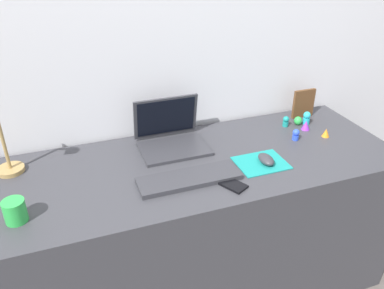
% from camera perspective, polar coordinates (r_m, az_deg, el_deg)
% --- Properties ---
extents(ground_plane, '(6.00, 6.00, 0.00)m').
position_cam_1_polar(ground_plane, '(2.16, 0.67, -19.46)').
color(ground_plane, '#59514C').
extents(back_wall, '(2.97, 0.05, 1.66)m').
position_cam_1_polar(back_wall, '(1.95, -2.97, 5.00)').
color(back_wall, silver).
rests_on(back_wall, ground_plane).
extents(desk, '(1.77, 0.65, 0.74)m').
position_cam_1_polar(desk, '(1.90, 0.73, -12.06)').
color(desk, '#38383D').
rests_on(desk, ground_plane).
extents(laptop, '(0.30, 0.25, 0.21)m').
position_cam_1_polar(laptop, '(1.79, -3.15, 1.50)').
color(laptop, '#333338').
rests_on(laptop, desk).
extents(keyboard, '(0.41, 0.13, 0.02)m').
position_cam_1_polar(keyboard, '(1.56, -0.41, -4.93)').
color(keyboard, '#333338').
rests_on(keyboard, desk).
extents(mousepad, '(0.21, 0.17, 0.00)m').
position_cam_1_polar(mousepad, '(1.70, 9.96, -2.64)').
color(mousepad, teal).
rests_on(mousepad, desk).
extents(mouse, '(0.06, 0.10, 0.03)m').
position_cam_1_polar(mouse, '(1.69, 10.67, -2.12)').
color(mouse, '#333338').
rests_on(mouse, mousepad).
extents(cell_phone, '(0.12, 0.14, 0.01)m').
position_cam_1_polar(cell_phone, '(1.55, 5.58, -5.66)').
color(cell_phone, black).
rests_on(cell_phone, desk).
extents(desk_lamp, '(0.11, 0.16, 0.33)m').
position_cam_1_polar(desk_lamp, '(1.68, -25.80, 0.26)').
color(desk_lamp, '#A5844C').
rests_on(desk_lamp, desk).
extents(picture_frame, '(0.12, 0.02, 0.15)m').
position_cam_1_polar(picture_frame, '(2.13, 15.83, 5.73)').
color(picture_frame, brown).
rests_on(picture_frame, desk).
extents(coffee_mug, '(0.08, 0.08, 0.08)m').
position_cam_1_polar(coffee_mug, '(1.47, -24.25, -8.78)').
color(coffee_mug, green).
rests_on(coffee_mug, desk).
extents(toy_figurine_orange, '(0.04, 0.04, 0.04)m').
position_cam_1_polar(toy_figurine_orange, '(1.98, 18.81, 1.62)').
color(toy_figurine_orange, orange).
rests_on(toy_figurine_orange, desk).
extents(toy_figurine_blue, '(0.03, 0.03, 0.05)m').
position_cam_1_polar(toy_figurine_blue, '(1.91, 14.80, 1.41)').
color(toy_figurine_blue, blue).
rests_on(toy_figurine_blue, desk).
extents(toy_figurine_cyan, '(0.04, 0.04, 0.07)m').
position_cam_1_polar(toy_figurine_cyan, '(2.08, 16.26, 3.76)').
color(toy_figurine_cyan, '#28B7CC').
rests_on(toy_figurine_cyan, desk).
extents(toy_figurine_green, '(0.04, 0.04, 0.04)m').
position_cam_1_polar(toy_figurine_green, '(2.06, 15.09, 3.35)').
color(toy_figurine_green, green).
rests_on(toy_figurine_green, desk).
extents(toy_figurine_purple, '(0.04, 0.04, 0.05)m').
position_cam_1_polar(toy_figurine_purple, '(2.02, 16.15, 2.70)').
color(toy_figurine_purple, purple).
rests_on(toy_figurine_purple, desk).
extents(toy_figurine_teal, '(0.03, 0.03, 0.05)m').
position_cam_1_polar(toy_figurine_teal, '(2.03, 13.42, 3.30)').
color(toy_figurine_teal, teal).
rests_on(toy_figurine_teal, desk).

